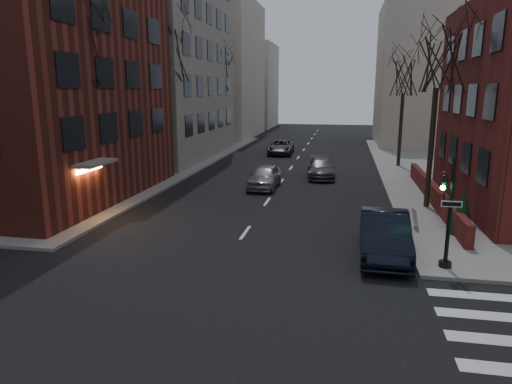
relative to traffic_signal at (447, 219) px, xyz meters
The scene contains 19 objects.
building_left_tan 37.33m from the traffic_signal, 134.92° to the left, with size 18.00×18.00×28.00m, color gray.
low_wall_right 10.18m from the traffic_signal, 82.24° to the left, with size 0.35×16.00×1.00m, color maroon.
building_distant_la 51.89m from the traffic_signal, 116.50° to the left, with size 14.00×16.00×18.00m, color beige.
building_distant_ra 42.05m from the traffic_signal, 80.23° to the left, with size 14.00×14.00×16.00m, color beige.
building_distant_lb 66.59m from the traffic_signal, 108.38° to the left, with size 10.00×12.00×14.00m, color beige.
traffic_signal is the anchor object (origin of this frame).
tree_left_a 18.66m from the traffic_signal, 163.35° to the left, with size 4.18×4.18×10.26m.
tree_left_b 24.87m from the traffic_signal, 134.54° to the left, with size 4.40×4.40×10.80m.
tree_left_c 35.76m from the traffic_signal, 118.36° to the left, with size 3.96×3.96×9.72m.
tree_right_a 10.92m from the traffic_signal, 84.53° to the left, with size 3.96×3.96×9.72m.
tree_right_b 23.71m from the traffic_signal, 87.85° to the left, with size 3.74×3.74×9.18m.
streetlamp_near 20.86m from the traffic_signal, 141.13° to the left, with size 0.36×0.36×6.28m.
streetlamp_far 36.81m from the traffic_signal, 116.06° to the left, with size 0.36×0.36×6.28m.
parked_sedan 2.53m from the traffic_signal, 150.12° to the left, with size 1.81×5.19×1.71m, color black.
car_lane_silver 15.51m from the traffic_signal, 124.39° to the left, with size 1.79×4.45×1.52m, color #95959A.
car_lane_gray 18.00m from the traffic_signal, 107.08° to the left, with size 1.95×4.80×1.39m, color #444449.
car_lane_far 30.68m from the traffic_signal, 108.85° to the left, with size 2.36×5.11×1.42m, color #3F3E43.
sandwich_board 4.82m from the traffic_signal, 96.65° to the left, with size 0.43×0.60×0.97m, color white.
evergreen_shrub 4.62m from the traffic_signal, 70.20° to the left, with size 1.19×1.19×1.98m, color black.
Camera 1 is at (4.25, -7.41, 6.36)m, focal length 32.00 mm.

